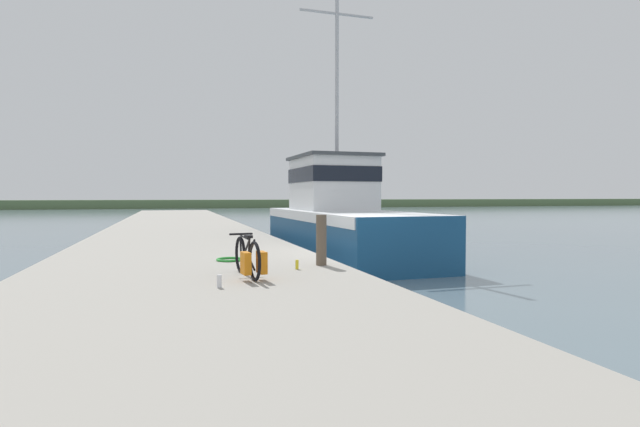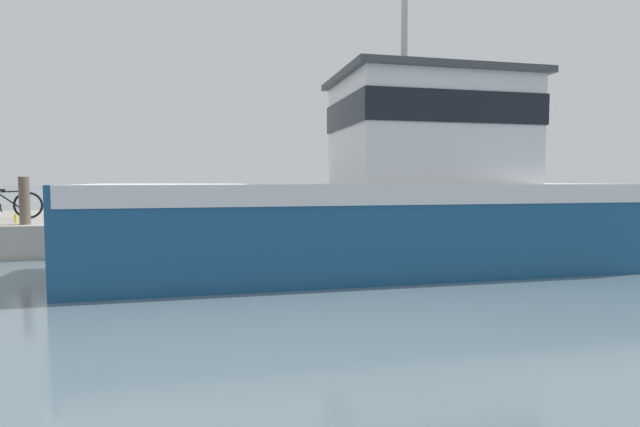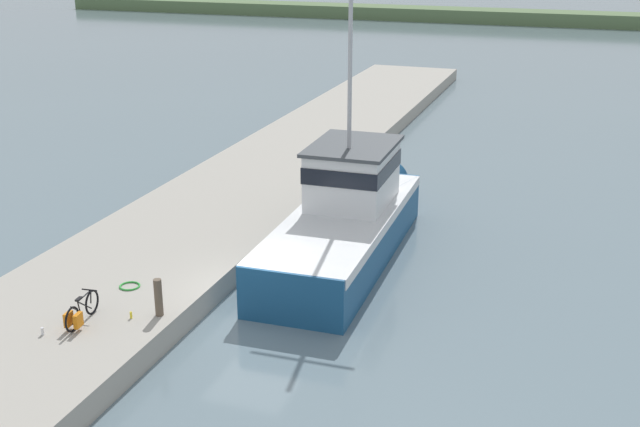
{
  "view_description": "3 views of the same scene",
  "coord_description": "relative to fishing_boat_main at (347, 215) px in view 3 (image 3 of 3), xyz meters",
  "views": [
    {
      "loc": [
        -4.71,
        -12.31,
        2.2
      ],
      "look_at": [
        -0.52,
        1.7,
        1.67
      ],
      "focal_mm": 28.0,
      "sensor_mm": 36.0,
      "label": 1
    },
    {
      "loc": [
        10.43,
        1.84,
        1.72
      ],
      "look_at": [
        0.03,
        3.99,
        1.01
      ],
      "focal_mm": 28.0,
      "sensor_mm": 36.0,
      "label": 2
    },
    {
      "loc": [
        8.9,
        -19.37,
        10.71
      ],
      "look_at": [
        0.5,
        4.57,
        1.59
      ],
      "focal_mm": 45.0,
      "sensor_mm": 36.0,
      "label": 3
    }
  ],
  "objects": [
    {
      "name": "water_bottle_on_curb",
      "position": [
        -3.57,
        -7.99,
        -0.56
      ],
      "size": [
        0.06,
        0.06,
        0.19
      ],
      "primitive_type": "cylinder",
      "color": "yellow",
      "rests_on": "dock_pier"
    },
    {
      "name": "water_bottle_by_bike",
      "position": [
        -5.23,
        -9.56,
        -0.55
      ],
      "size": [
        0.08,
        0.08,
        0.2
      ],
      "primitive_type": "cylinder",
      "color": "silver",
      "rests_on": "dock_pier"
    },
    {
      "name": "fishing_boat_main",
      "position": [
        0.0,
        0.0,
        0.0
      ],
      "size": [
        3.48,
        12.21,
        10.66
      ],
      "rotation": [
        0.0,
        0.0,
        0.02
      ],
      "color": "navy",
      "rests_on": "ground_plane"
    },
    {
      "name": "hose_coil",
      "position": [
        -4.7,
        -6.27,
        -0.63
      ],
      "size": [
        0.61,
        0.61,
        0.05
      ],
      "primitive_type": "torus",
      "color": "green",
      "rests_on": "dock_pier"
    },
    {
      "name": "bicycle_touring",
      "position": [
        -4.64,
        -8.77,
        -0.31
      ],
      "size": [
        0.53,
        1.72,
        0.76
      ],
      "rotation": [
        0.0,
        0.0,
        0.1
      ],
      "color": "black",
      "rests_on": "dock_pier"
    },
    {
      "name": "ground_plane",
      "position": [
        -1.24,
        -5.23,
        -1.39
      ],
      "size": [
        320.0,
        320.0,
        0.0
      ],
      "primitive_type": "plane",
      "color": "slate"
    },
    {
      "name": "mooring_post",
      "position": [
        -2.94,
        -7.58,
        -0.13
      ],
      "size": [
        0.22,
        0.22,
        1.06
      ],
      "primitive_type": "cylinder",
      "color": "brown",
      "rests_on": "dock_pier"
    },
    {
      "name": "dock_pier",
      "position": [
        -5.59,
        -5.23,
        -1.02
      ],
      "size": [
        6.31,
        80.0,
        0.74
      ],
      "primitive_type": "cube",
      "color": "#A39E93",
      "rests_on": "ground_plane"
    }
  ]
}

